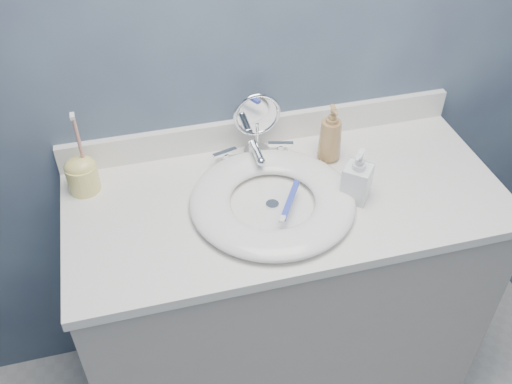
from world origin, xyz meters
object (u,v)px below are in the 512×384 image
object	(u,v)px
soap_bottle_clear	(358,175)
makeup_mirror	(257,122)
toothbrush_holder	(82,173)
soap_bottle_amber	(331,133)

from	to	relation	value
soap_bottle_clear	makeup_mirror	bearing A→B (deg)	168.06
makeup_mirror	toothbrush_holder	distance (m)	0.51
soap_bottle_amber	toothbrush_holder	xyz separation A→B (m)	(-0.71, 0.04, -0.03)
soap_bottle_clear	soap_bottle_amber	bearing A→B (deg)	132.53
toothbrush_holder	soap_bottle_amber	bearing A→B (deg)	-3.15
makeup_mirror	soap_bottle_clear	xyz separation A→B (m)	(0.21, -0.27, -0.03)
soap_bottle_clear	toothbrush_holder	xyz separation A→B (m)	(-0.72, 0.22, -0.02)
soap_bottle_amber	toothbrush_holder	bearing A→B (deg)	-179.37
makeup_mirror	soap_bottle_amber	distance (m)	0.22
soap_bottle_clear	toothbrush_holder	bearing A→B (deg)	-157.63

